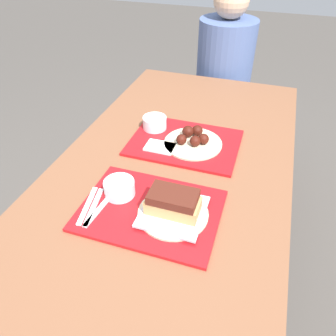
{
  "coord_description": "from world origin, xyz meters",
  "views": [
    {
      "loc": [
        0.29,
        -0.85,
        1.48
      ],
      "look_at": [
        0.01,
        0.01,
        0.77
      ],
      "focal_mm": 35.0,
      "sensor_mm": 36.0,
      "label": 1
    }
  ],
  "objects": [
    {
      "name": "napkin_far",
      "position": [
        -0.08,
        0.16,
        0.74
      ],
      "size": [
        0.12,
        0.08,
        0.01
      ],
      "color": "white",
      "rests_on": "tray_far"
    },
    {
      "name": "plastic_spoon_near",
      "position": [
        -0.19,
        -0.22,
        0.74
      ],
      "size": [
        0.05,
        0.17,
        0.0
      ],
      "color": "white",
      "rests_on": "tray_near"
    },
    {
      "name": "plastic_fork_near",
      "position": [
        -0.17,
        -0.22,
        0.74
      ],
      "size": [
        0.05,
        0.17,
        0.0
      ],
      "color": "white",
      "rests_on": "tray_near"
    },
    {
      "name": "person_seated_across",
      "position": [
        -0.0,
        1.16,
        0.78
      ],
      "size": [
        0.34,
        0.34,
        0.72
      ],
      "color": "#4C6093",
      "rests_on": "picnic_bench_far"
    },
    {
      "name": "plastic_knife_near",
      "position": [
        -0.14,
        -0.22,
        0.74
      ],
      "size": [
        0.03,
        0.17,
        0.0
      ],
      "color": "white",
      "rests_on": "tray_near"
    },
    {
      "name": "wings_plate_far",
      "position": [
        0.04,
        0.24,
        0.76
      ],
      "size": [
        0.23,
        0.23,
        0.06
      ],
      "color": "beige",
      "rests_on": "tray_far"
    },
    {
      "name": "tray_near",
      "position": [
        0.01,
        -0.17,
        0.73
      ],
      "size": [
        0.44,
        0.32,
        0.01
      ],
      "color": "#B21419",
      "rests_on": "picnic_table"
    },
    {
      "name": "tray_far",
      "position": [
        0.01,
        0.24,
        0.73
      ],
      "size": [
        0.44,
        0.32,
        0.01
      ],
      "color": "#B21419",
      "rests_on": "picnic_table"
    },
    {
      "name": "picnic_bench_far",
      "position": [
        0.0,
        1.16,
        0.4
      ],
      "size": [
        0.83,
        0.28,
        0.48
      ],
      "color": "brown",
      "rests_on": "ground_plane"
    },
    {
      "name": "picnic_table",
      "position": [
        0.0,
        0.0,
        0.65
      ],
      "size": [
        0.87,
        1.89,
        0.73
      ],
      "color": "brown",
      "rests_on": "ground_plane"
    },
    {
      "name": "brisket_sandwich_plate",
      "position": [
        0.08,
        -0.17,
        0.77
      ],
      "size": [
        0.22,
        0.22,
        0.09
      ],
      "color": "beige",
      "rests_on": "tray_near"
    },
    {
      "name": "bowl_coleslaw_near",
      "position": [
        -0.11,
        -0.13,
        0.77
      ],
      "size": [
        0.1,
        0.1,
        0.05
      ],
      "color": "silver",
      "rests_on": "tray_near"
    },
    {
      "name": "ground_plane",
      "position": [
        0.0,
        0.0,
        0.0
      ],
      "size": [
        12.0,
        12.0,
        0.0
      ],
      "primitive_type": "plane",
      "color": "#4C4742"
    },
    {
      "name": "bowl_coleslaw_far",
      "position": [
        -0.15,
        0.3,
        0.77
      ],
      "size": [
        0.1,
        0.1,
        0.05
      ],
      "color": "silver",
      "rests_on": "tray_far"
    }
  ]
}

